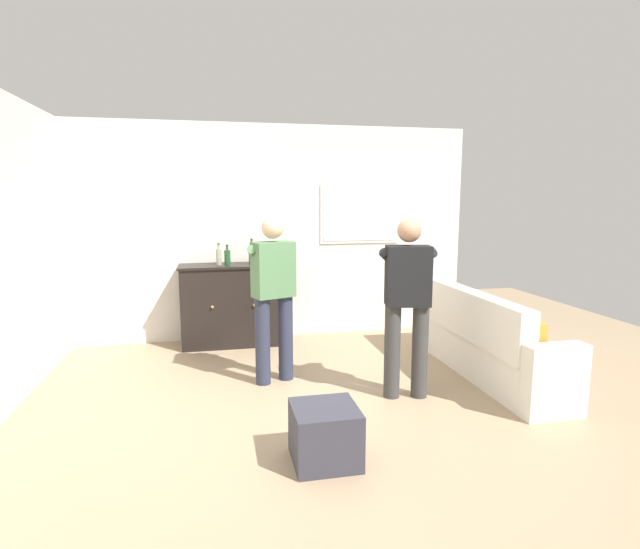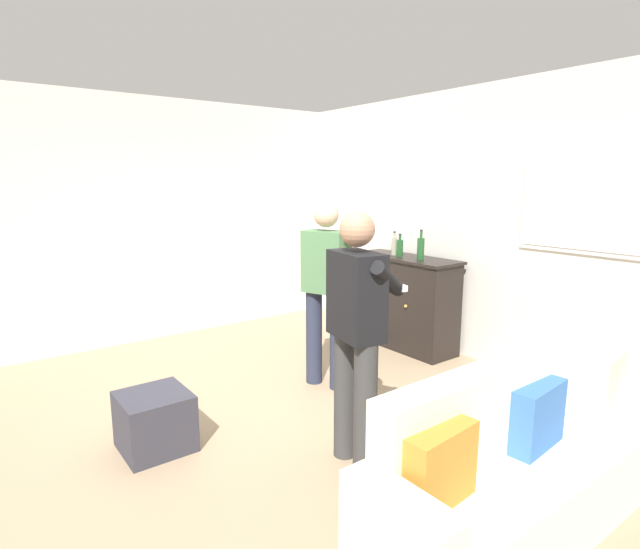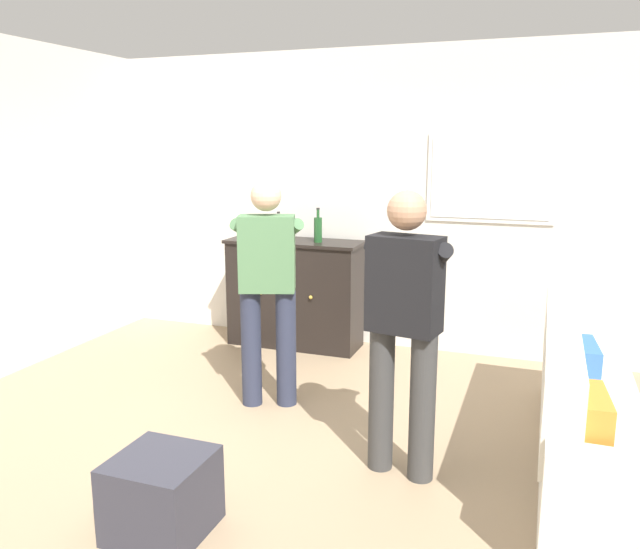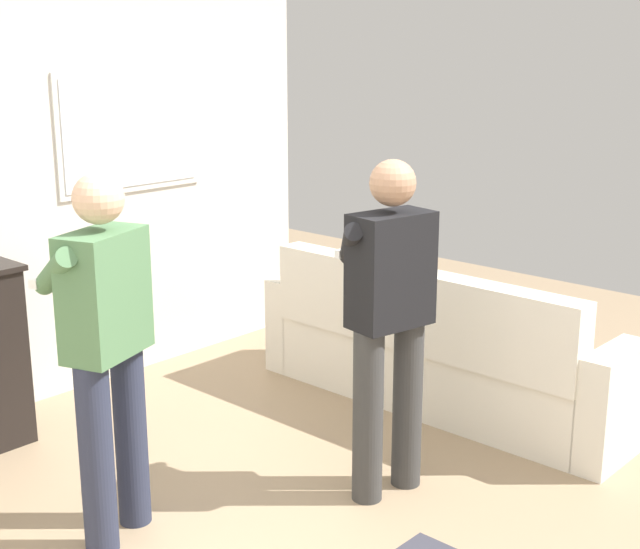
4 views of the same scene
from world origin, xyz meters
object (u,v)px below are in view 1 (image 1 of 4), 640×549
object	(u,v)px
bottle_wine_green	(252,254)
person_standing_right	(407,299)
sideboard_cabinet	(233,305)
bottle_spirits_clear	(219,256)
bottle_liquor_amber	(227,257)
person_standing_left	(273,291)
couch	(480,341)
ottoman	(325,434)

from	to	relation	value
bottle_wine_green	person_standing_right	size ratio (longest dim) A/B	0.19
sideboard_cabinet	bottle_spirits_clear	distance (m)	0.64
sideboard_cabinet	bottle_liquor_amber	size ratio (longest dim) A/B	5.15
person_standing_left	bottle_spirits_clear	bearing A→B (deg)	110.52
couch	person_standing_right	world-z (taller)	person_standing_right
bottle_liquor_amber	ottoman	world-z (taller)	bottle_liquor_amber
bottle_spirits_clear	couch	bearing A→B (deg)	-30.40
ottoman	person_standing_left	size ratio (longest dim) A/B	0.27
couch	sideboard_cabinet	distance (m)	2.99
couch	bottle_spirits_clear	world-z (taller)	bottle_spirits_clear
sideboard_cabinet	ottoman	bearing A→B (deg)	-80.30
bottle_liquor_amber	bottle_spirits_clear	bearing A→B (deg)	170.59
person_standing_left	person_standing_right	distance (m)	1.33
bottle_liquor_amber	person_standing_left	world-z (taller)	person_standing_left
ottoman	person_standing_left	bearing A→B (deg)	95.66
ottoman	person_standing_right	xyz separation A→B (m)	(1.00, 1.00, 0.73)
ottoman	person_standing_right	distance (m)	1.59
bottle_liquor_amber	person_standing_right	distance (m)	2.55
person_standing_right	bottle_liquor_amber	bearing A→B (deg)	128.12
bottle_wine_green	bottle_spirits_clear	bearing A→B (deg)	178.31
sideboard_cabinet	bottle_liquor_amber	distance (m)	0.62
bottle_spirits_clear	person_standing_left	distance (m)	1.47
couch	bottle_wine_green	size ratio (longest dim) A/B	7.66
bottle_spirits_clear	bottle_liquor_amber	bearing A→B (deg)	-9.41
bottle_spirits_clear	ottoman	bearing A→B (deg)	-77.41
couch	ottoman	world-z (taller)	couch
couch	person_standing_left	bearing A→B (deg)	174.39
bottle_liquor_amber	person_standing_right	size ratio (longest dim) A/B	0.15
person_standing_left	sideboard_cabinet	bearing A→B (deg)	104.42
bottle_wine_green	bottle_liquor_amber	world-z (taller)	bottle_wine_green
person_standing_left	bottle_wine_green	bearing A→B (deg)	94.45
person_standing_right	bottle_wine_green	bearing A→B (deg)	122.31
bottle_spirits_clear	person_standing_left	size ratio (longest dim) A/B	0.16
ottoman	bottle_spirits_clear	bearing A→B (deg)	102.59
couch	ottoman	bearing A→B (deg)	-144.44
person_standing_right	sideboard_cabinet	bearing A→B (deg)	126.71
bottle_wine_green	bottle_liquor_amber	xyz separation A→B (m)	(-0.30, -0.01, -0.02)
sideboard_cabinet	person_standing_right	distance (m)	2.57
couch	bottle_wine_green	world-z (taller)	bottle_wine_green
person_standing_left	ottoman	bearing A→B (deg)	-84.34
sideboard_cabinet	bottle_wine_green	world-z (taller)	bottle_wine_green
sideboard_cabinet	bottle_liquor_amber	bearing A→B (deg)	-145.36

